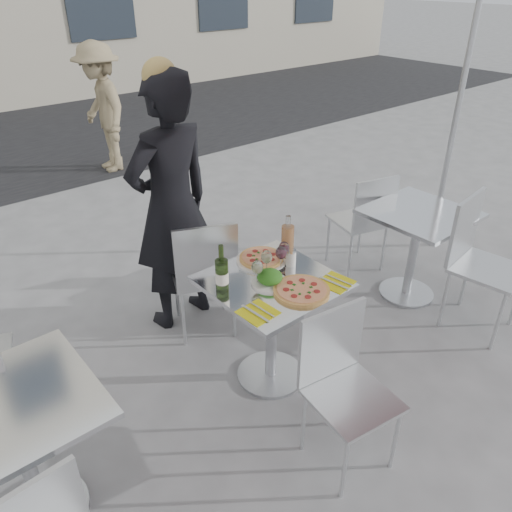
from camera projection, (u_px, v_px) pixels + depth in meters
ground at (270, 375)px, 3.31m from camera, size 80.00×80.00×0.00m
main_table at (272, 309)px, 3.04m from camera, size 0.72×0.72×0.75m
side_table_left at (18, 438)px, 2.21m from camera, size 0.72×0.72×0.75m
side_table_right at (416, 236)px, 3.87m from camera, size 0.72×0.72×0.75m
chair_far at (205, 270)px, 3.42m from camera, size 0.56×0.57×0.93m
chair_near at (342, 377)px, 2.56m from camera, size 0.46×0.47×0.88m
side_chair_rfar at (365, 216)px, 4.20m from camera, size 0.51×0.51×0.90m
side_chair_rnear at (477, 253)px, 3.54m from camera, size 0.51×0.52×0.99m
woman_diner at (172, 207)px, 3.43m from camera, size 0.72×0.51×1.84m
pedestrian_b at (102, 108)px, 6.33m from camera, size 0.70×1.10×1.61m
pizza_near at (301, 290)px, 2.83m from camera, size 0.32×0.32×0.02m
pizza_far at (261, 259)px, 3.13m from camera, size 0.32×0.32×0.03m
salad_plate at (270, 278)px, 2.89m from camera, size 0.22×0.22×0.09m
wine_bottle at (222, 274)px, 2.78m from camera, size 0.07×0.08×0.29m
carafe at (288, 241)px, 3.11m from camera, size 0.08×0.08×0.29m
sugar_shaker at (291, 257)px, 3.06m from camera, size 0.06×0.06×0.11m
wineglass_white_a at (257, 268)px, 2.85m from camera, size 0.07×0.07×0.16m
wineglass_white_b at (267, 258)px, 2.95m from camera, size 0.07×0.07×0.16m
wineglass_red_a at (281, 254)px, 2.99m from camera, size 0.07×0.07×0.16m
wineglass_red_b at (284, 249)px, 3.04m from camera, size 0.07×0.07×0.16m
napkin_left at (258, 312)px, 2.66m from camera, size 0.19×0.20×0.01m
napkin_right at (336, 282)px, 2.92m from camera, size 0.21×0.21×0.01m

